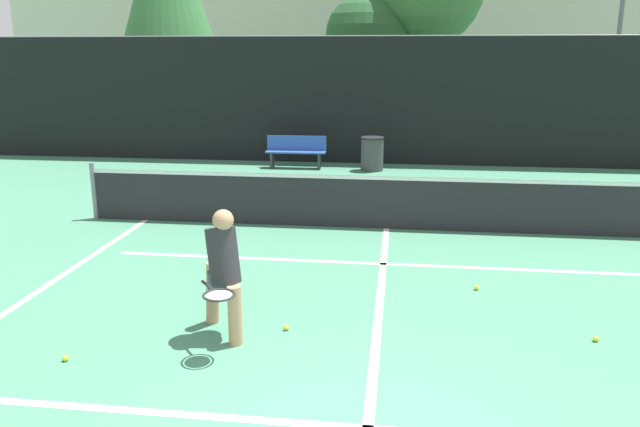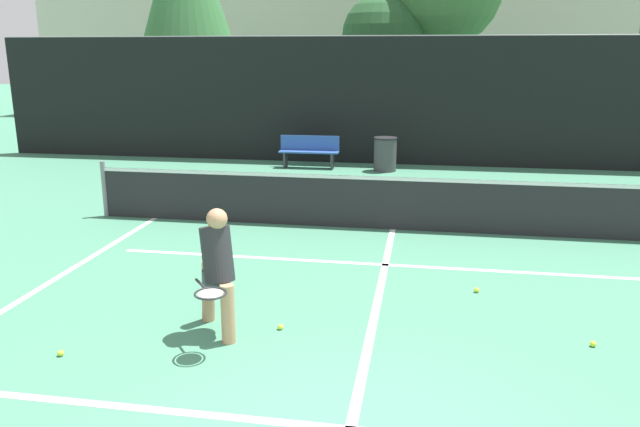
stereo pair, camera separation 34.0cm
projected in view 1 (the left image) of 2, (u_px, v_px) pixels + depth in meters
court_service_line at (383, 264)px, 9.32m from camera, size 8.25×0.10×0.01m
court_center_mark at (381, 292)px, 8.22m from camera, size 0.10×6.16×0.01m
court_sideline_left at (60, 277)px, 8.78m from camera, size 0.10×7.16×0.01m
net at (387, 201)px, 11.05m from camera, size 11.09×0.09×1.07m
fence_back at (394, 101)px, 17.13m from camera, size 24.00×0.06×3.49m
player_practicing at (223, 269)px, 6.81m from camera, size 0.69×1.17×1.47m
tennis_ball_scattered_0 at (66, 358)px, 6.40m from camera, size 0.07×0.07×0.07m
tennis_ball_scattered_1 at (477, 288)px, 8.30m from camera, size 0.07×0.07×0.07m
tennis_ball_scattered_3 at (596, 339)px, 6.83m from camera, size 0.07×0.07×0.07m
tennis_ball_scattered_4 at (286, 327)px, 7.11m from camera, size 0.07×0.07×0.07m
courtside_bench at (296, 151)px, 16.86m from camera, size 1.62×0.41×0.86m
trash_bin at (372, 154)px, 16.48m from camera, size 0.62×0.62×0.89m
parked_car at (482, 130)px, 20.20m from camera, size 1.88×4.50×1.41m
tree_west at (368, 37)px, 20.64m from camera, size 2.81×2.81×4.95m
building_far at (399, 50)px, 28.35m from camera, size 36.00×2.40×6.18m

